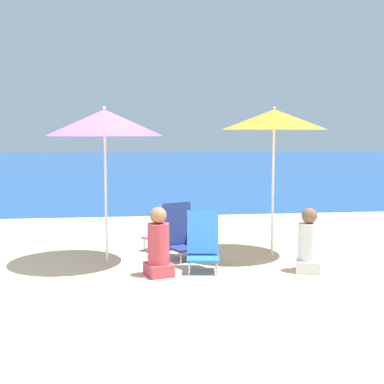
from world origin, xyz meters
name	(u,v)px	position (x,y,z in m)	size (l,w,h in m)	color
ground_plane	(87,268)	(0.00, 0.00, 0.00)	(60.00, 60.00, 0.00)	#D1BA89
sea_water	(115,164)	(0.00, 24.53, 0.00)	(60.00, 40.00, 0.01)	#19478C
beach_umbrella_orange	(274,120)	(2.74, 0.43, 2.05)	(1.56, 1.56, 2.24)	white
beach_umbrella_purple	(105,123)	(0.26, 0.26, 2.00)	(1.63, 1.63, 2.22)	white
beach_chair_blue	(203,243)	(1.57, -0.27, 0.37)	(0.50, 0.60, 0.79)	silver
beach_chair_navy	(181,234)	(1.36, 0.45, 0.37)	(0.63, 0.66, 0.82)	silver
beach_chair_pink	(165,229)	(1.16, 1.08, 0.33)	(0.68, 0.69, 0.68)	silver
person_seated_near	(158,246)	(0.95, -0.50, 0.39)	(0.40, 0.44, 0.91)	#BF3F4C
person_seated_far	(309,245)	(2.97, -0.54, 0.37)	(0.42, 0.46, 0.86)	silver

